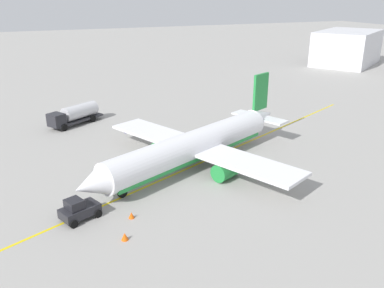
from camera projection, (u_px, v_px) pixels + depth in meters
The scene contains 9 objects.
ground_plane at pixel (192, 167), 50.08m from camera, with size 400.00×400.00×0.00m, color #9E9B96.
airplane at pixel (195, 146), 49.52m from camera, with size 32.02×27.65×9.55m.
fuel_tanker at pixel (75, 114), 65.32m from camera, with size 9.31×7.08×3.15m.
pushback_tug at pixel (79, 210), 38.23m from camera, with size 4.10×3.46×2.20m.
refueling_worker at pixel (126, 128), 61.73m from camera, with size 0.63×0.58×1.71m.
safety_cone_nose at pixel (125, 236), 35.22m from camera, with size 0.64×0.64×0.71m, color #F2590F.
safety_cone_wingtip at pixel (131, 215), 38.63m from camera, with size 0.57×0.57×0.64m, color #F2590F.
distant_hangar at pixel (347, 48), 118.49m from camera, with size 27.25×24.73×9.61m.
taxi_line_marking at pixel (192, 167), 50.08m from camera, with size 79.79×0.30×0.01m, color yellow.
Camera 1 is at (17.33, 42.42, 20.40)m, focal length 37.82 mm.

